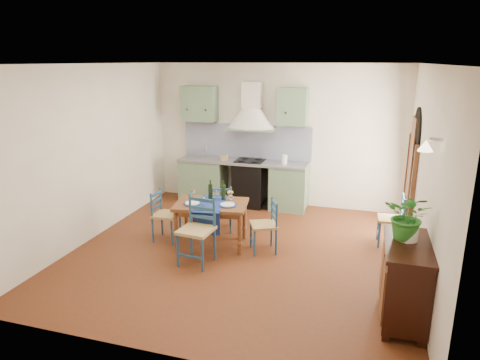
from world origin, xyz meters
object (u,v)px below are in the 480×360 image
at_px(potted_plant, 409,216).
at_px(sideboard, 404,279).
at_px(dining_table, 211,208).
at_px(chair_near, 197,230).

bearing_deg(potted_plant, sideboard, -82.27).
height_order(dining_table, potted_plant, potted_plant).
xyz_separation_m(dining_table, potted_plant, (2.75, -1.19, 0.58)).
xyz_separation_m(chair_near, potted_plant, (2.73, -0.55, 0.70)).
xyz_separation_m(dining_table, sideboard, (2.76, -1.30, -0.11)).
bearing_deg(potted_plant, dining_table, 156.60).
height_order(sideboard, potted_plant, potted_plant).
bearing_deg(potted_plant, chair_near, 168.54).
height_order(dining_table, sideboard, dining_table).
bearing_deg(dining_table, sideboard, -25.22).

